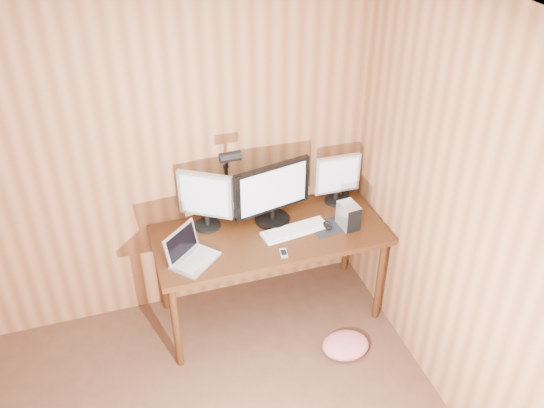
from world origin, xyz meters
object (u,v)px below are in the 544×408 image
hard_drive (349,216)px  monitor_left (205,199)px  monitor_right (337,178)px  speaker (346,190)px  laptop (189,253)px  phone (284,253)px  mouse (327,225)px  desk_lamp (229,174)px  desk (267,240)px  monitor_center (272,193)px  keyboard (295,230)px

hard_drive → monitor_left: bearing=155.9°
monitor_right → speaker: 0.18m
laptop → phone: bearing=-54.0°
monitor_right → mouse: 0.39m
monitor_right → laptop: monitor_right is taller
mouse → desk_lamp: 0.78m
desk → desk_lamp: size_ratio=2.59×
desk → monitor_right: size_ratio=4.16×
monitor_right → desk: bearing=-164.5°
monitor_right → phone: size_ratio=3.95×
monitor_center → speaker: monitor_center is taller
monitor_left → hard_drive: (0.94, -0.30, -0.14)m
phone → speaker: bearing=46.9°
desk → laptop: (-0.58, -0.19, 0.18)m
monitor_center → desk_lamp: desk_lamp is taller
monitor_right → laptop: bearing=-162.3°
monitor_center → speaker: size_ratio=4.57×
phone → desk_lamp: desk_lamp is taller
monitor_center → keyboard: 0.30m
mouse → speaker: speaker is taller
monitor_center → mouse: monitor_center is taller
monitor_left → phone: bearing=-15.2°
monitor_center → desk_lamp: bearing=148.6°
desk → hard_drive: (0.54, -0.17, 0.21)m
speaker → monitor_left: bearing=-177.3°
hard_drive → phone: bearing=-170.3°
monitor_center → monitor_right: (0.52, 0.08, -0.03)m
phone → speaker: size_ratio=0.78×
monitor_center → monitor_left: 0.46m
desk → mouse: bearing=-19.7°
desk → mouse: (0.40, -0.14, 0.14)m
monitor_left → monitor_right: 0.98m
desk → desk_lamp: bearing=143.8°
monitor_right → mouse: bearing=-121.0°
monitor_right → mouse: size_ratio=3.71×
keyboard → mouse: (0.23, -0.03, 0.01)m
desk → phone: phone is taller
monitor_left → monitor_right: bearing=33.3°
mouse → monitor_right: bearing=34.2°
monitor_right → hard_drive: 0.33m
laptop → monitor_left: bearing=17.8°
laptop → desk_lamp: 0.60m
laptop → hard_drive: (1.13, 0.02, 0.04)m
monitor_center → speaker: bearing=-1.2°
speaker → monitor_center: bearing=-169.1°
keyboard → mouse: bearing=-14.7°
speaker → desk_lamp: desk_lamp is taller
laptop → mouse: bearing=-38.9°
desk → desk_lamp: (-0.22, 0.16, 0.50)m
desk → keyboard: (0.17, -0.11, 0.13)m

